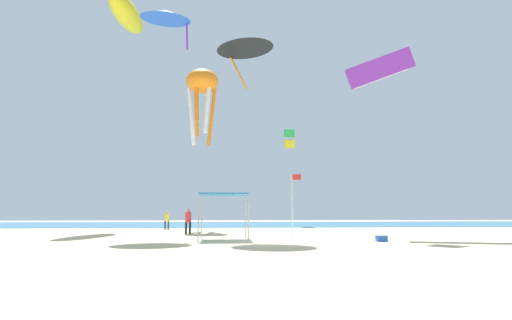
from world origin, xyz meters
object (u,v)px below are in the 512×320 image
at_px(person_near_tent, 167,218).
at_px(banner_flag, 293,200).
at_px(kite_octopus_orange, 202,85).
at_px(kite_box_green, 289,138).
at_px(person_leftmost, 188,219).
at_px(kite_delta_blue, 166,15).
at_px(kite_delta_black, 245,44).
at_px(kite_inflatable_yellow, 126,14).
at_px(cooler_box, 382,238).
at_px(kite_parafoil_purple, 380,69).
at_px(canopy_tent, 224,196).

distance_m(person_near_tent, banner_flag, 16.64).
bearing_deg(kite_octopus_orange, kite_box_green, 159.90).
distance_m(person_leftmost, kite_delta_blue, 15.62).
bearing_deg(kite_octopus_orange, kite_delta_black, 42.34).
relative_size(person_near_tent, kite_box_green, 0.67).
height_order(person_near_tent, kite_inflatable_yellow, kite_inflatable_yellow).
distance_m(person_leftmost, cooler_box, 13.76).
relative_size(kite_box_green, kite_delta_black, 0.52).
distance_m(kite_inflatable_yellow, kite_parafoil_purple, 27.15).
bearing_deg(person_leftmost, kite_inflatable_yellow, 89.40).
bearing_deg(banner_flag, kite_inflatable_yellow, 132.14).
relative_size(kite_inflatable_yellow, kite_parafoil_purple, 1.58).
relative_size(kite_delta_blue, kite_box_green, 1.88).
bearing_deg(banner_flag, person_leftmost, 141.34).
xyz_separation_m(person_leftmost, cooler_box, (11.11, -8.07, -0.91)).
bearing_deg(kite_parafoil_purple, person_near_tent, -24.87).
relative_size(kite_box_green, kite_octopus_orange, 0.35).
relative_size(canopy_tent, kite_delta_black, 0.66).
relative_size(banner_flag, kite_delta_blue, 0.82).
height_order(kite_box_green, kite_delta_black, kite_delta_black).
bearing_deg(person_near_tent, cooler_box, -43.38).
bearing_deg(kite_parafoil_purple, person_leftmost, -1.56).
bearing_deg(kite_inflatable_yellow, kite_delta_black, -134.69).
bearing_deg(kite_parafoil_purple, kite_delta_blue, 0.02).
xyz_separation_m(kite_box_green, kite_octopus_orange, (-9.94, -9.94, 3.14)).
bearing_deg(kite_octopus_orange, kite_parafoil_purple, 79.80).
height_order(kite_inflatable_yellow, kite_parafoil_purple, kite_inflatable_yellow).
xyz_separation_m(kite_delta_blue, kite_parafoil_purple, (15.92, -1.98, -4.55)).
height_order(canopy_tent, cooler_box, canopy_tent).
distance_m(canopy_tent, banner_flag, 4.22).
bearing_deg(kite_box_green, kite_delta_blue, -126.75).
bearing_deg(canopy_tent, person_near_tent, 110.55).
bearing_deg(person_leftmost, kite_delta_blue, 147.22).
xyz_separation_m(banner_flag, cooler_box, (4.35, -2.67, -2.15)).
bearing_deg(kite_parafoil_purple, banner_flag, 31.82).
height_order(kite_delta_blue, kite_octopus_orange, kite_delta_blue).
bearing_deg(kite_octopus_orange, person_leftmost, 21.99).
xyz_separation_m(canopy_tent, cooler_box, (8.55, -2.31, -2.33)).
xyz_separation_m(banner_flag, kite_octopus_orange, (-6.38, 12.80, 11.21)).
xyz_separation_m(person_leftmost, kite_parafoil_purple, (13.90, -2.12, 10.94)).
xyz_separation_m(person_near_tent, kite_parafoil_purple, (16.59, -10.35, 11.03)).
bearing_deg(cooler_box, person_near_tent, 130.23).
height_order(person_near_tent, person_leftmost, person_leftmost).
xyz_separation_m(cooler_box, kite_delta_blue, (-13.13, 7.93, 16.40)).
height_order(banner_flag, kite_delta_black, kite_delta_black).
bearing_deg(person_near_tent, person_leftmost, -65.56).
height_order(canopy_tent, kite_delta_black, kite_delta_black).
relative_size(kite_delta_blue, kite_inflatable_yellow, 0.58).
bearing_deg(person_near_tent, kite_box_green, 41.36).
bearing_deg(canopy_tent, cooler_box, -15.14).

